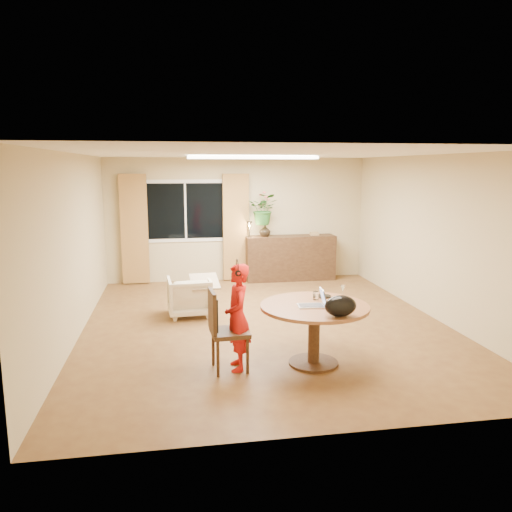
{
  "coord_description": "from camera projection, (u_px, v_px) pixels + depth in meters",
  "views": [
    {
      "loc": [
        -1.38,
        -7.27,
        2.41
      ],
      "look_at": [
        -0.19,
        -0.2,
        1.12
      ],
      "focal_mm": 35.0,
      "sensor_mm": 36.0,
      "label": 1
    }
  ],
  "objects": [
    {
      "name": "dining_table",
      "position": [
        314.0,
        318.0,
        6.08
      ],
      "size": [
        1.33,
        1.33,
        0.76
      ],
      "color": "brown",
      "rests_on": "floor"
    },
    {
      "name": "child",
      "position": [
        238.0,
        317.0,
        5.93
      ],
      "size": [
        0.47,
        0.31,
        1.29
      ],
      "primitive_type": "imported",
      "rotation": [
        0.0,
        0.0,
        -1.56
      ],
      "color": "red",
      "rests_on": "floor"
    },
    {
      "name": "dining_chair",
      "position": [
        230.0,
        330.0,
        5.92
      ],
      "size": [
        0.51,
        0.47,
        0.99
      ],
      "primitive_type": null,
      "rotation": [
        0.0,
        0.0,
        0.07
      ],
      "color": "black",
      "rests_on": "floor"
    },
    {
      "name": "window",
      "position": [
        185.0,
        211.0,
        10.4
      ],
      "size": [
        1.7,
        0.03,
        1.3
      ],
      "color": "white",
      "rests_on": "wall_back"
    },
    {
      "name": "book_stack",
      "position": [
        314.0,
        234.0,
        10.72
      ],
      "size": [
        0.21,
        0.18,
        0.08
      ],
      "primitive_type": null,
      "rotation": [
        0.0,
        0.0,
        -0.24
      ],
      "color": "olive",
      "rests_on": "sideboard"
    },
    {
      "name": "curtain_right",
      "position": [
        236.0,
        227.0,
        10.56
      ],
      "size": [
        0.55,
        0.08,
        2.25
      ],
      "primitive_type": "cube",
      "color": "brown",
      "rests_on": "wall_back"
    },
    {
      "name": "wall_right",
      "position": [
        436.0,
        237.0,
        7.93
      ],
      "size": [
        0.0,
        6.5,
        6.5
      ],
      "primitive_type": "plane",
      "rotation": [
        1.57,
        0.0,
        -1.57
      ],
      "color": "tan",
      "rests_on": "floor"
    },
    {
      "name": "wall_back",
      "position": [
        238.0,
        220.0,
        10.63
      ],
      "size": [
        5.5,
        0.0,
        5.5
      ],
      "primitive_type": "plane",
      "rotation": [
        1.57,
        0.0,
        0.0
      ],
      "color": "tan",
      "rests_on": "floor"
    },
    {
      "name": "wall_left",
      "position": [
        74.0,
        247.0,
        7.03
      ],
      "size": [
        0.0,
        6.5,
        6.5
      ],
      "primitive_type": "plane",
      "rotation": [
        1.57,
        0.0,
        1.57
      ],
      "color": "tan",
      "rests_on": "floor"
    },
    {
      "name": "sideboard",
      "position": [
        290.0,
        258.0,
        10.72
      ],
      "size": [
        1.91,
        0.47,
        0.96
      ],
      "primitive_type": "cube",
      "color": "black",
      "rests_on": "floor"
    },
    {
      "name": "bouquet",
      "position": [
        264.0,
        209.0,
        10.44
      ],
      "size": [
        0.73,
        0.68,
        0.66
      ],
      "primitive_type": "imported",
      "rotation": [
        0.0,
        0.0,
        -0.32
      ],
      "color": "#2E6124",
      "rests_on": "vase"
    },
    {
      "name": "floor",
      "position": [
        266.0,
        325.0,
        7.71
      ],
      "size": [
        6.5,
        6.5,
        0.0
      ],
      "primitive_type": "plane",
      "color": "brown",
      "rests_on": "ground"
    },
    {
      "name": "ceiling",
      "position": [
        266.0,
        153.0,
        7.25
      ],
      "size": [
        6.5,
        6.5,
        0.0
      ],
      "primitive_type": "plane",
      "rotation": [
        3.14,
        0.0,
        0.0
      ],
      "color": "white",
      "rests_on": "wall_back"
    },
    {
      "name": "ceiling_panel",
      "position": [
        253.0,
        157.0,
        8.42
      ],
      "size": [
        2.2,
        0.35,
        0.05
      ],
      "primitive_type": "cube",
      "color": "white",
      "rests_on": "ceiling"
    },
    {
      "name": "vase",
      "position": [
        265.0,
        231.0,
        10.53
      ],
      "size": [
        0.26,
        0.26,
        0.25
      ],
      "primitive_type": "imported",
      "rotation": [
        0.0,
        0.0,
        -0.09
      ],
      "color": "black",
      "rests_on": "sideboard"
    },
    {
      "name": "throw",
      "position": [
        204.0,
        277.0,
        8.07
      ],
      "size": [
        0.49,
        0.58,
        0.03
      ],
      "primitive_type": null,
      "rotation": [
        0.0,
        0.0,
        0.07
      ],
      "color": "beige",
      "rests_on": "armchair"
    },
    {
      "name": "laptop",
      "position": [
        311.0,
        297.0,
        5.97
      ],
      "size": [
        0.35,
        0.25,
        0.22
      ],
      "primitive_type": null,
      "rotation": [
        0.0,
        0.0,
        -0.08
      ],
      "color": "#B7B7BC",
      "rests_on": "dining_table"
    },
    {
      "name": "wine_glass",
      "position": [
        343.0,
        292.0,
        6.29
      ],
      "size": [
        0.08,
        0.08,
        0.19
      ],
      "primitive_type": null,
      "rotation": [
        0.0,
        0.0,
        -0.3
      ],
      "color": "white",
      "rests_on": "dining_table"
    },
    {
      "name": "pot_lid",
      "position": [
        323.0,
        296.0,
        6.43
      ],
      "size": [
        0.25,
        0.25,
        0.03
      ],
      "primitive_type": null,
      "rotation": [
        0.0,
        0.0,
        0.34
      ],
      "color": "white",
      "rests_on": "dining_table"
    },
    {
      "name": "handbag",
      "position": [
        341.0,
        306.0,
        5.56
      ],
      "size": [
        0.37,
        0.22,
        0.24
      ],
      "primitive_type": null,
      "rotation": [
        0.0,
        0.0,
        0.01
      ],
      "color": "black",
      "rests_on": "dining_table"
    },
    {
      "name": "tumbler",
      "position": [
        316.0,
        295.0,
        6.29
      ],
      "size": [
        0.07,
        0.07,
        0.11
      ],
      "primitive_type": null,
      "rotation": [
        0.0,
        0.0,
        0.02
      ],
      "color": "white",
      "rests_on": "dining_table"
    },
    {
      "name": "armchair",
      "position": [
        189.0,
        296.0,
        8.16
      ],
      "size": [
        0.73,
        0.75,
        0.64
      ],
      "primitive_type": "imported",
      "rotation": [
        0.0,
        0.0,
        3.21
      ],
      "color": "beige",
      "rests_on": "floor"
    },
    {
      "name": "desk_lamp",
      "position": [
        249.0,
        229.0,
        10.41
      ],
      "size": [
        0.16,
        0.16,
        0.35
      ],
      "primitive_type": null,
      "rotation": [
        0.0,
        0.0,
        -0.12
      ],
      "color": "black",
      "rests_on": "sideboard"
    },
    {
      "name": "curtain_left",
      "position": [
        134.0,
        229.0,
        10.21
      ],
      "size": [
        0.55,
        0.08,
        2.25
      ],
      "primitive_type": "cube",
      "color": "brown",
      "rests_on": "wall_back"
    }
  ]
}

